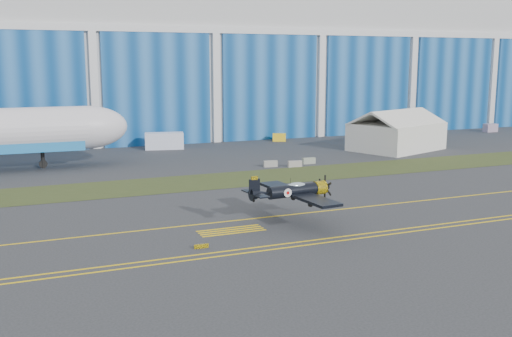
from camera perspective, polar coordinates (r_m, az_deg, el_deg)
name	(u,v)px	position (r m, az deg, el deg)	size (l,w,h in m)	color
ground	(356,195)	(68.66, 9.53, -2.54)	(260.00, 260.00, 0.00)	#34373C
grass_median	(301,174)	(80.62, 4.29, -0.53)	(260.00, 10.00, 0.02)	#475128
hangar	(183,61)	(133.40, -6.97, 10.10)	(220.00, 45.70, 30.00)	silver
taxiway_centreline	(381,205)	(64.58, 11.86, -3.42)	(200.00, 0.20, 0.02)	yellow
edge_line_near	(441,228)	(57.25, 17.21, -5.41)	(80.00, 0.20, 0.02)	yellow
edge_line_far	(434,225)	(57.99, 16.58, -5.18)	(80.00, 0.20, 0.02)	yellow
hold_short_ladder	(231,231)	(53.87, -2.37, -5.93)	(6.00, 2.40, 0.02)	yellow
guard_board_left	(201,246)	(49.06, -5.23, -7.38)	(1.20, 0.15, 0.35)	yellow
warbird	(293,191)	(55.54, 3.53, -2.12)	(10.45, 12.23, 3.39)	black
tent	(397,130)	(104.97, 13.25, 3.62)	(17.75, 15.38, 6.93)	white
shipping_container	(164,141)	(104.58, -8.74, 2.62)	(6.55, 2.62, 2.84)	#D3DCFA
tug	(279,137)	(113.85, 2.22, 2.98)	(2.48, 1.55, 1.44)	yellow
gse_box	(490,128)	(138.28, 21.42, 3.62)	(2.92, 1.56, 1.75)	#9685A2
barrier_a	(270,164)	(85.90, 1.38, 0.45)	(2.00, 0.60, 0.90)	gray
barrier_b	(295,164)	(85.93, 3.72, 0.44)	(2.00, 0.60, 0.90)	#9C9792
barrier_c	(309,161)	(88.77, 5.04, 0.73)	(2.00, 0.60, 0.90)	gray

